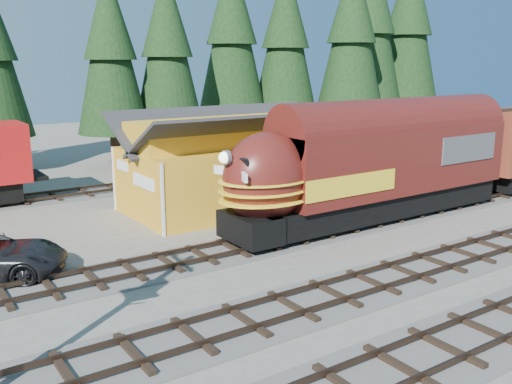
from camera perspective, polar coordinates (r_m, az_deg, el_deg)
ground at (r=23.85m, az=12.19°, el=-6.41°), size 120.00×120.00×0.00m
track_siding at (r=33.72m, az=19.05°, el=-1.04°), size 68.00×3.20×0.33m
track_spur at (r=34.83m, az=-22.64°, el=-0.91°), size 32.00×3.20×0.33m
depot at (r=31.05m, az=-1.70°, el=3.98°), size 12.80×7.00×5.30m
conifer_backdrop at (r=47.30m, az=-4.38°, el=15.69°), size 78.44×23.35×17.38m
locomotive at (r=28.06m, az=11.01°, el=2.18°), size 16.88×3.35×4.59m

